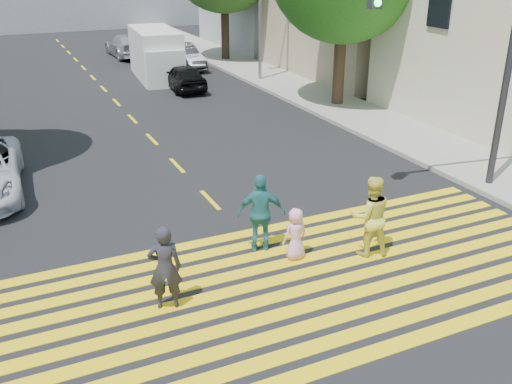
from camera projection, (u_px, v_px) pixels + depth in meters
ground at (323, 318)px, 10.59m from camera, size 120.00×120.00×0.00m
sidewalk_right at (314, 96)px, 26.37m from camera, size 3.00×60.00×0.15m
crosswalk at (291, 285)px, 11.65m from camera, size 13.40×5.30×0.01m
lane_line at (98, 83)px, 29.39m from camera, size 0.12×34.40×0.01m
pedestrian_man at (165, 268)px, 10.61m from camera, size 0.71×0.57×1.72m
pedestrian_woman at (370, 216)px, 12.49m from camera, size 1.08×0.95×1.87m
pedestrian_child at (295, 234)px, 12.44m from camera, size 0.63×0.45×1.19m
pedestrian_extra at (261, 213)px, 12.69m from camera, size 1.16×0.79×1.82m
dark_car_near at (184, 77)px, 27.68m from camera, size 1.65×3.77×1.27m
silver_car at (127, 45)px, 36.41m from camera, size 2.11×4.96×1.43m
dark_car_parked at (182, 57)px, 32.61m from camera, size 1.71×4.32×1.40m
white_van at (157, 56)px, 29.87m from camera, size 2.47×5.54×2.54m
traffic_signal at (474, 41)px, 14.52m from camera, size 4.38×0.85×6.45m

